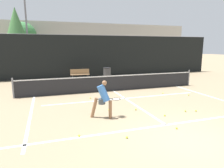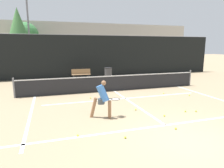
% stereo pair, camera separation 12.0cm
% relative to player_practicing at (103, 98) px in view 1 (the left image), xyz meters
% --- Properties ---
extents(ground_plane, '(100.00, 100.00, 0.00)m').
position_rel_player_practicing_xyz_m(ground_plane, '(1.86, -2.56, -0.78)').
color(ground_plane, '#937F60').
extents(court_baseline_near, '(11.00, 0.10, 0.01)m').
position_rel_player_practicing_xyz_m(court_baseline_near, '(1.86, -1.37, -0.78)').
color(court_baseline_near, white).
rests_on(court_baseline_near, ground).
extents(court_service_line, '(8.25, 0.10, 0.01)m').
position_rel_player_practicing_xyz_m(court_service_line, '(1.86, 2.38, -0.78)').
color(court_service_line, white).
rests_on(court_service_line, ground).
extents(court_center_mark, '(0.10, 5.63, 0.01)m').
position_rel_player_practicing_xyz_m(court_center_mark, '(1.86, 1.44, -0.78)').
color(court_center_mark, white).
rests_on(court_center_mark, ground).
extents(court_sideline_left, '(0.10, 6.63, 0.01)m').
position_rel_player_practicing_xyz_m(court_sideline_left, '(-2.65, 1.44, -0.78)').
color(court_sideline_left, white).
rests_on(court_sideline_left, ground).
extents(court_sideline_right, '(0.10, 6.63, 0.01)m').
position_rel_player_practicing_xyz_m(court_sideline_right, '(6.37, 1.44, -0.78)').
color(court_sideline_right, white).
rests_on(court_sideline_right, ground).
extents(net, '(11.09, 0.09, 1.07)m').
position_rel_player_practicing_xyz_m(net, '(1.86, 4.26, -0.27)').
color(net, slate).
rests_on(net, ground).
extents(fence_back, '(24.00, 0.06, 3.62)m').
position_rel_player_practicing_xyz_m(fence_back, '(1.86, 10.23, 1.02)').
color(fence_back, black).
rests_on(fence_back, ground).
extents(player_practicing, '(1.21, 0.54, 1.44)m').
position_rel_player_practicing_xyz_m(player_practicing, '(0.00, 0.00, 0.00)').
color(player_practicing, '#8C6042').
rests_on(player_practicing, ground).
extents(tennis_ball_scattered_0, '(0.07, 0.07, 0.07)m').
position_rel_player_practicing_xyz_m(tennis_ball_scattered_0, '(3.86, -0.52, -0.75)').
color(tennis_ball_scattered_0, '#D1E033').
rests_on(tennis_ball_scattered_0, ground).
extents(tennis_ball_scattered_1, '(0.07, 0.07, 0.07)m').
position_rel_player_practicing_xyz_m(tennis_ball_scattered_1, '(0.46, 0.76, -0.75)').
color(tennis_ball_scattered_1, '#D1E033').
rests_on(tennis_ball_scattered_1, ground).
extents(tennis_ball_scattered_2, '(0.07, 0.07, 0.07)m').
position_rel_player_practicing_xyz_m(tennis_ball_scattered_2, '(0.18, -1.88, -0.75)').
color(tennis_ball_scattered_2, '#D1E033').
rests_on(tennis_ball_scattered_2, ground).
extents(tennis_ball_scattered_3, '(0.07, 0.07, 0.07)m').
position_rel_player_practicing_xyz_m(tennis_ball_scattered_3, '(2.31, -0.60, -0.75)').
color(tennis_ball_scattered_3, '#D1E033').
rests_on(tennis_ball_scattered_3, ground).
extents(tennis_ball_scattered_4, '(0.07, 0.07, 0.07)m').
position_rel_player_practicing_xyz_m(tennis_ball_scattered_4, '(1.99, -1.78, -0.75)').
color(tennis_ball_scattered_4, '#D1E033').
rests_on(tennis_ball_scattered_4, ground).
extents(tennis_ball_scattered_5, '(0.07, 0.07, 0.07)m').
position_rel_player_practicing_xyz_m(tennis_ball_scattered_5, '(1.56, 0.42, -0.75)').
color(tennis_ball_scattered_5, '#D1E033').
rests_on(tennis_ball_scattered_5, ground).
extents(tennis_ball_scattered_6, '(0.07, 0.07, 0.07)m').
position_rel_player_practicing_xyz_m(tennis_ball_scattered_6, '(4.31, 2.66, -0.75)').
color(tennis_ball_scattered_6, '#D1E033').
rests_on(tennis_ball_scattered_6, ground).
extents(tennis_ball_scattered_7, '(0.07, 0.07, 0.07)m').
position_rel_player_practicing_xyz_m(tennis_ball_scattered_7, '(-1.14, -1.33, -0.75)').
color(tennis_ball_scattered_7, '#D1E033').
rests_on(tennis_ball_scattered_7, ground).
extents(tennis_ball_scattered_8, '(0.07, 0.07, 0.07)m').
position_rel_player_practicing_xyz_m(tennis_ball_scattered_8, '(5.40, 1.82, -0.75)').
color(tennis_ball_scattered_8, '#D1E033').
rests_on(tennis_ball_scattered_8, ground).
extents(tennis_ball_scattered_9, '(0.07, 0.07, 0.07)m').
position_rel_player_practicing_xyz_m(tennis_ball_scattered_9, '(3.42, -0.41, -0.75)').
color(tennis_ball_scattered_9, '#D1E033').
rests_on(tennis_ball_scattered_9, ground).
extents(tennis_ball_scattered_11, '(0.07, 0.07, 0.07)m').
position_rel_player_practicing_xyz_m(tennis_ball_scattered_11, '(0.13, 2.93, -0.75)').
color(tennis_ball_scattered_11, '#D1E033').
rests_on(tennis_ball_scattered_11, ground).
extents(courtside_bench, '(1.52, 0.45, 0.86)m').
position_rel_player_practicing_xyz_m(courtside_bench, '(0.62, 8.92, -0.32)').
color(courtside_bench, olive).
rests_on(courtside_bench, ground).
extents(trash_bin, '(0.63, 0.63, 0.94)m').
position_rel_player_practicing_xyz_m(trash_bin, '(2.80, 8.61, -0.31)').
color(trash_bin, '#3F3F42').
rests_on(trash_bin, ground).
extents(parked_car, '(1.88, 4.17, 1.49)m').
position_rel_player_practicing_xyz_m(parked_car, '(4.58, 14.61, -0.15)').
color(parked_car, navy).
rests_on(parked_car, ground).
extents(floodlight_mast, '(1.10, 0.24, 7.48)m').
position_rel_player_practicing_xyz_m(floodlight_mast, '(-3.43, 13.92, 4.06)').
color(floodlight_mast, slate).
rests_on(floodlight_mast, ground).
extents(tree_west, '(3.14, 3.14, 5.52)m').
position_rel_player_practicing_xyz_m(tree_west, '(-4.31, 19.93, 3.15)').
color(tree_west, brown).
rests_on(tree_west, ground).
extents(tree_mid, '(2.39, 2.39, 6.38)m').
position_rel_player_practicing_xyz_m(tree_mid, '(-4.48, 15.05, 3.71)').
color(tree_mid, brown).
rests_on(tree_mid, ground).
extents(building_far, '(36.00, 2.40, 5.92)m').
position_rel_player_practicing_xyz_m(building_far, '(1.86, 23.01, 2.18)').
color(building_far, '#B2ADA3').
rests_on(building_far, ground).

